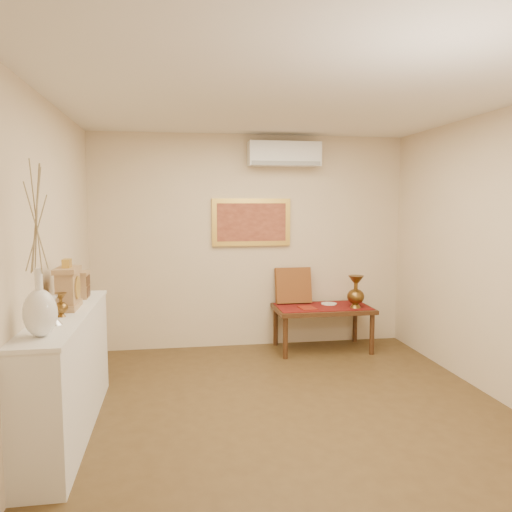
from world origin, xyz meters
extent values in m
plane|color=brown|center=(0.00, 0.00, 0.00)|extent=(4.50, 4.50, 0.00)
plane|color=silver|center=(0.00, 0.00, 2.70)|extent=(4.50, 4.50, 0.00)
cube|color=beige|center=(0.00, 2.25, 1.35)|extent=(4.00, 0.02, 2.70)
cube|color=beige|center=(0.00, -2.25, 1.35)|extent=(4.00, 0.02, 2.70)
cube|color=beige|center=(-2.00, 0.00, 1.35)|extent=(0.02, 4.50, 2.70)
cube|color=beige|center=(2.00, 0.00, 1.35)|extent=(0.02, 4.50, 2.70)
cube|color=maroon|center=(0.85, 1.88, 0.55)|extent=(1.14, 0.59, 0.01)
cylinder|color=white|center=(0.97, 1.98, 0.56)|extent=(0.20, 0.20, 0.01)
cube|color=maroon|center=(0.63, 1.77, 0.56)|extent=(0.20, 0.27, 0.01)
cube|color=#5D1B12|center=(0.53, 2.13, 0.79)|extent=(0.46, 0.19, 0.47)
cube|color=white|center=(-1.82, 0.00, 0.47)|extent=(0.35, 2.00, 0.95)
cube|color=white|center=(-1.82, 0.00, 0.96)|extent=(0.37, 2.02, 0.03)
cube|color=tan|center=(-1.83, 0.15, 1.00)|extent=(0.16, 0.36, 0.05)
cube|color=tan|center=(-1.83, 0.15, 1.16)|extent=(0.14, 0.30, 0.25)
cylinder|color=beige|center=(-1.75, 0.15, 1.16)|extent=(0.01, 0.17, 0.17)
cylinder|color=gold|center=(-1.75, 0.15, 1.16)|extent=(0.01, 0.19, 0.19)
cube|color=tan|center=(-1.83, 0.15, 1.30)|extent=(0.17, 0.34, 0.04)
cube|color=gold|center=(-1.83, 0.15, 1.35)|extent=(0.06, 0.11, 0.07)
cube|color=tan|center=(-1.82, 0.62, 1.09)|extent=(0.15, 0.20, 0.22)
cube|color=#442714|center=(-1.75, 0.62, 1.04)|extent=(0.01, 0.17, 0.09)
cube|color=#442714|center=(-1.75, 0.62, 1.14)|extent=(0.01, 0.17, 0.09)
cube|color=tan|center=(-1.82, 0.62, 1.21)|extent=(0.16, 0.21, 0.02)
cube|color=#442714|center=(0.85, 1.88, 0.53)|extent=(1.20, 0.70, 0.05)
cylinder|color=#442714|center=(0.31, 1.59, 0.25)|extent=(0.06, 0.06, 0.50)
cylinder|color=#442714|center=(1.39, 1.59, 0.25)|extent=(0.06, 0.06, 0.50)
cylinder|color=#442714|center=(0.31, 2.17, 0.25)|extent=(0.06, 0.06, 0.50)
cylinder|color=#442714|center=(1.39, 2.17, 0.25)|extent=(0.06, 0.06, 0.50)
cube|color=gold|center=(0.00, 2.23, 1.60)|extent=(1.00, 0.05, 0.60)
cube|color=#AC583B|center=(0.00, 2.20, 1.60)|extent=(0.88, 0.01, 0.48)
cube|color=silver|center=(0.40, 2.12, 2.45)|extent=(0.90, 0.24, 0.30)
cube|color=gray|center=(0.40, 2.00, 2.33)|extent=(0.86, 0.02, 0.05)
camera|label=1|loc=(-0.96, -4.05, 1.83)|focal=35.00mm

